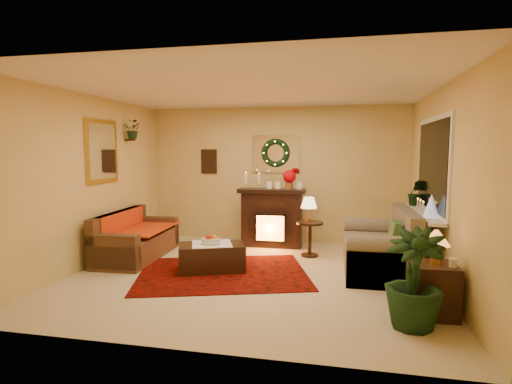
% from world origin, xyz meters
% --- Properties ---
extents(floor, '(5.00, 5.00, 0.00)m').
position_xyz_m(floor, '(0.00, 0.00, 0.00)').
color(floor, beige).
rests_on(floor, ground).
extents(ceiling, '(5.00, 5.00, 0.00)m').
position_xyz_m(ceiling, '(0.00, 0.00, 2.60)').
color(ceiling, white).
rests_on(ceiling, ground).
extents(wall_back, '(5.00, 5.00, 0.00)m').
position_xyz_m(wall_back, '(0.00, 2.25, 1.30)').
color(wall_back, '#EFD88C').
rests_on(wall_back, ground).
extents(wall_front, '(5.00, 5.00, 0.00)m').
position_xyz_m(wall_front, '(0.00, -2.25, 1.30)').
color(wall_front, '#EFD88C').
rests_on(wall_front, ground).
extents(wall_left, '(4.50, 4.50, 0.00)m').
position_xyz_m(wall_left, '(-2.50, 0.00, 1.30)').
color(wall_left, '#EFD88C').
rests_on(wall_left, ground).
extents(wall_right, '(4.50, 4.50, 0.00)m').
position_xyz_m(wall_right, '(2.50, 0.00, 1.30)').
color(wall_right, '#EFD88C').
rests_on(wall_right, ground).
extents(area_rug, '(2.79, 2.40, 0.01)m').
position_xyz_m(area_rug, '(-0.41, -0.03, 0.01)').
color(area_rug, '#571619').
rests_on(area_rug, floor).
extents(sofa, '(0.86, 1.80, 0.76)m').
position_xyz_m(sofa, '(-2.04, 0.54, 0.43)').
color(sofa, '#513625').
rests_on(sofa, floor).
extents(red_throw, '(0.87, 1.41, 0.02)m').
position_xyz_m(red_throw, '(-2.06, 0.72, 0.46)').
color(red_throw, red).
rests_on(red_throw, sofa).
extents(fireplace, '(1.09, 0.36, 1.00)m').
position_xyz_m(fireplace, '(0.01, 1.75, 0.55)').
color(fireplace, black).
rests_on(fireplace, floor).
extents(poinsettia, '(0.24, 0.24, 0.24)m').
position_xyz_m(poinsettia, '(0.33, 1.72, 1.30)').
color(poinsettia, '#CA010A').
rests_on(poinsettia, fireplace).
extents(mantel_candle_a, '(0.06, 0.06, 0.19)m').
position_xyz_m(mantel_candle_a, '(-0.47, 1.70, 1.26)').
color(mantel_candle_a, '#F6E2C0').
rests_on(mantel_candle_a, fireplace).
extents(mantel_candle_b, '(0.05, 0.05, 0.16)m').
position_xyz_m(mantel_candle_b, '(-0.22, 1.72, 1.26)').
color(mantel_candle_b, '#FFF6C9').
rests_on(mantel_candle_b, fireplace).
extents(mantel_mirror, '(0.92, 0.02, 0.72)m').
position_xyz_m(mantel_mirror, '(0.00, 2.23, 1.70)').
color(mantel_mirror, white).
rests_on(mantel_mirror, wall_back).
extents(wreath, '(0.55, 0.11, 0.55)m').
position_xyz_m(wreath, '(0.00, 2.19, 1.72)').
color(wreath, '#194719').
rests_on(wreath, wall_back).
extents(wall_art, '(0.32, 0.03, 0.48)m').
position_xyz_m(wall_art, '(-1.35, 2.23, 1.55)').
color(wall_art, '#381E11').
rests_on(wall_art, wall_back).
extents(gold_mirror, '(0.03, 0.84, 1.00)m').
position_xyz_m(gold_mirror, '(-2.48, 0.30, 1.75)').
color(gold_mirror, gold).
rests_on(gold_mirror, wall_left).
extents(hanging_plant, '(0.33, 0.28, 0.36)m').
position_xyz_m(hanging_plant, '(-2.34, 1.05, 1.97)').
color(hanging_plant, '#194719').
rests_on(hanging_plant, wall_left).
extents(loveseat, '(0.94, 1.61, 0.93)m').
position_xyz_m(loveseat, '(1.77, 0.48, 0.42)').
color(loveseat, tan).
rests_on(loveseat, floor).
extents(window_frame, '(0.03, 1.86, 1.36)m').
position_xyz_m(window_frame, '(2.48, 0.55, 1.55)').
color(window_frame, white).
rests_on(window_frame, wall_right).
extents(window_glass, '(0.02, 1.70, 1.22)m').
position_xyz_m(window_glass, '(2.47, 0.55, 1.55)').
color(window_glass, black).
rests_on(window_glass, wall_right).
extents(window_sill, '(0.22, 1.86, 0.04)m').
position_xyz_m(window_sill, '(2.38, 0.55, 0.87)').
color(window_sill, white).
rests_on(window_sill, wall_right).
extents(mini_tree, '(0.21, 0.21, 0.31)m').
position_xyz_m(mini_tree, '(2.39, 0.11, 1.04)').
color(mini_tree, silver).
rests_on(mini_tree, window_sill).
extents(sill_plant, '(0.30, 0.24, 0.54)m').
position_xyz_m(sill_plant, '(2.40, 1.26, 1.08)').
color(sill_plant, '#165719').
rests_on(sill_plant, window_sill).
extents(side_table_round, '(0.50, 0.50, 0.58)m').
position_xyz_m(side_table_round, '(0.74, 1.19, 0.33)').
color(side_table_round, '#402716').
rests_on(side_table_round, floor).
extents(lamp_cream, '(0.27, 0.27, 0.42)m').
position_xyz_m(lamp_cream, '(0.72, 1.20, 0.88)').
color(lamp_cream, '#F7C98A').
rests_on(lamp_cream, side_table_round).
extents(end_table_square, '(0.47, 0.47, 0.56)m').
position_xyz_m(end_table_square, '(2.20, -0.99, 0.27)').
color(end_table_square, '#442F1B').
rests_on(end_table_square, floor).
extents(lamp_tiffany, '(0.28, 0.28, 0.42)m').
position_xyz_m(lamp_tiffany, '(2.22, -0.98, 0.74)').
color(lamp_tiffany, '#F7AD23').
rests_on(lamp_tiffany, end_table_square).
extents(coffee_table, '(1.07, 0.82, 0.40)m').
position_xyz_m(coffee_table, '(-0.60, 0.07, 0.21)').
color(coffee_table, black).
rests_on(coffee_table, floor).
extents(fruit_bowl, '(0.28, 0.28, 0.06)m').
position_xyz_m(fruit_bowl, '(-0.61, 0.06, 0.45)').
color(fruit_bowl, silver).
rests_on(fruit_bowl, coffee_table).
extents(floor_palm, '(2.05, 2.05, 2.99)m').
position_xyz_m(floor_palm, '(1.94, -1.35, 0.45)').
color(floor_palm, '#153813').
rests_on(floor_palm, floor).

